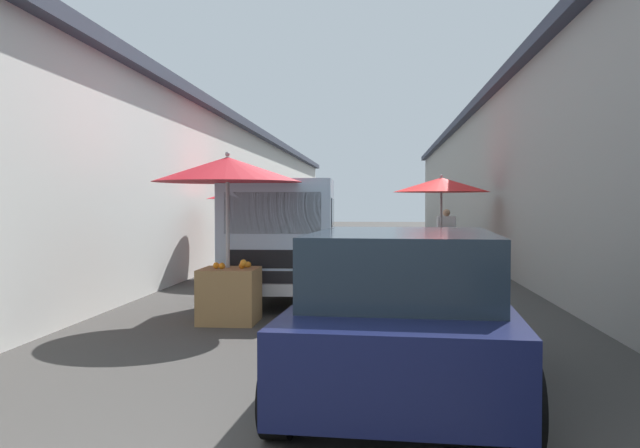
{
  "coord_description": "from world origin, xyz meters",
  "views": [
    {
      "loc": [
        -2.69,
        -0.67,
        1.7
      ],
      "look_at": [
        11.75,
        0.65,
        1.24
      ],
      "focal_mm": 36.79,
      "sensor_mm": 36.0,
      "label": 1
    }
  ],
  "objects_px": {
    "delivery_truck": "(283,242)",
    "plastic_stool": "(386,277)",
    "vendor_in_shade": "(315,229)",
    "fruit_stall_far_left": "(440,198)",
    "fruit_stall_far_right": "(269,198)",
    "vendor_by_crates": "(446,232)",
    "hatchback_car": "(404,311)",
    "fruit_stall_mid_lane": "(228,198)"
  },
  "relations": [
    {
      "from": "delivery_truck",
      "to": "fruit_stall_far_left",
      "type": "bearing_deg",
      "value": -30.31
    },
    {
      "from": "fruit_stall_far_left",
      "to": "plastic_stool",
      "type": "xyz_separation_m",
      "value": [
        -4.32,
        1.38,
        -1.51
      ]
    },
    {
      "from": "fruit_stall_mid_lane",
      "to": "plastic_stool",
      "type": "relative_size",
      "value": 5.61
    },
    {
      "from": "fruit_stall_mid_lane",
      "to": "vendor_in_shade",
      "type": "height_order",
      "value": "fruit_stall_mid_lane"
    },
    {
      "from": "fruit_stall_far_right",
      "to": "plastic_stool",
      "type": "bearing_deg",
      "value": -133.01
    },
    {
      "from": "delivery_truck",
      "to": "hatchback_car",
      "type": "bearing_deg",
      "value": -160.43
    },
    {
      "from": "fruit_stall_far_left",
      "to": "vendor_by_crates",
      "type": "relative_size",
      "value": 1.57
    },
    {
      "from": "fruit_stall_far_right",
      "to": "vendor_by_crates",
      "type": "distance_m",
      "value": 6.22
    },
    {
      "from": "fruit_stall_mid_lane",
      "to": "hatchback_car",
      "type": "distance_m",
      "value": 4.23
    },
    {
      "from": "fruit_stall_far_left",
      "to": "vendor_by_crates",
      "type": "xyz_separation_m",
      "value": [
        2.41,
        -0.4,
        -0.96
      ]
    },
    {
      "from": "fruit_stall_far_left",
      "to": "fruit_stall_far_right",
      "type": "xyz_separation_m",
      "value": [
        -1.86,
        4.02,
        -0.02
      ]
    },
    {
      "from": "fruit_stall_far_right",
      "to": "fruit_stall_mid_lane",
      "type": "bearing_deg",
      "value": -176.34
    },
    {
      "from": "vendor_by_crates",
      "to": "vendor_in_shade",
      "type": "height_order",
      "value": "vendor_in_shade"
    },
    {
      "from": "vendor_in_shade",
      "to": "plastic_stool",
      "type": "bearing_deg",
      "value": -163.75
    },
    {
      "from": "fruit_stall_far_left",
      "to": "vendor_by_crates",
      "type": "bearing_deg",
      "value": -9.44
    },
    {
      "from": "fruit_stall_far_right",
      "to": "vendor_by_crates",
      "type": "xyz_separation_m",
      "value": [
        4.28,
        -4.42,
        -0.94
      ]
    },
    {
      "from": "fruit_stall_far_right",
      "to": "vendor_in_shade",
      "type": "bearing_deg",
      "value": -7.45
    },
    {
      "from": "delivery_truck",
      "to": "plastic_stool",
      "type": "bearing_deg",
      "value": -58.57
    },
    {
      "from": "vendor_in_shade",
      "to": "plastic_stool",
      "type": "relative_size",
      "value": 3.78
    },
    {
      "from": "fruit_stall_far_left",
      "to": "hatchback_car",
      "type": "height_order",
      "value": "fruit_stall_far_left"
    },
    {
      "from": "hatchback_car",
      "to": "delivery_truck",
      "type": "distance_m",
      "value": 5.63
    },
    {
      "from": "fruit_stall_mid_lane",
      "to": "vendor_by_crates",
      "type": "relative_size",
      "value": 1.58
    },
    {
      "from": "fruit_stall_far_left",
      "to": "fruit_stall_far_right",
      "type": "distance_m",
      "value": 4.43
    },
    {
      "from": "fruit_stall_far_right",
      "to": "vendor_in_shade",
      "type": "height_order",
      "value": "fruit_stall_far_right"
    },
    {
      "from": "vendor_in_shade",
      "to": "delivery_truck",
      "type": "bearing_deg",
      "value": -178.17
    },
    {
      "from": "hatchback_car",
      "to": "vendor_by_crates",
      "type": "relative_size",
      "value": 2.6
    },
    {
      "from": "fruit_stall_far_left",
      "to": "fruit_stall_mid_lane",
      "type": "height_order",
      "value": "fruit_stall_mid_lane"
    },
    {
      "from": "fruit_stall_far_right",
      "to": "vendor_in_shade",
      "type": "relative_size",
      "value": 1.73
    },
    {
      "from": "fruit_stall_far_right",
      "to": "fruit_stall_mid_lane",
      "type": "height_order",
      "value": "fruit_stall_mid_lane"
    },
    {
      "from": "vendor_by_crates",
      "to": "vendor_in_shade",
      "type": "distance_m",
      "value": 3.83
    },
    {
      "from": "vendor_by_crates",
      "to": "fruit_stall_far_left",
      "type": "bearing_deg",
      "value": 170.56
    },
    {
      "from": "delivery_truck",
      "to": "vendor_in_shade",
      "type": "distance_m",
      "value": 8.1
    },
    {
      "from": "fruit_stall_mid_lane",
      "to": "delivery_truck",
      "type": "distance_m",
      "value": 2.16
    },
    {
      "from": "delivery_truck",
      "to": "plastic_stool",
      "type": "distance_m",
      "value": 2.21
    },
    {
      "from": "delivery_truck",
      "to": "vendor_in_shade",
      "type": "height_order",
      "value": "delivery_truck"
    },
    {
      "from": "fruit_stall_far_right",
      "to": "plastic_stool",
      "type": "distance_m",
      "value": 3.9
    },
    {
      "from": "hatchback_car",
      "to": "vendor_by_crates",
      "type": "xyz_separation_m",
      "value": [
        13.12,
        -1.68,
        0.14
      ]
    },
    {
      "from": "fruit_stall_mid_lane",
      "to": "hatchback_car",
      "type": "bearing_deg",
      "value": -144.43
    },
    {
      "from": "fruit_stall_far_left",
      "to": "fruit_stall_mid_lane",
      "type": "relative_size",
      "value": 0.99
    },
    {
      "from": "fruit_stall_far_right",
      "to": "vendor_in_shade",
      "type": "xyz_separation_m",
      "value": [
        4.54,
        -0.59,
        -0.86
      ]
    },
    {
      "from": "hatchback_car",
      "to": "vendor_by_crates",
      "type": "height_order",
      "value": "vendor_by_crates"
    },
    {
      "from": "fruit_stall_far_left",
      "to": "vendor_in_shade",
      "type": "relative_size",
      "value": 1.47
    }
  ]
}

